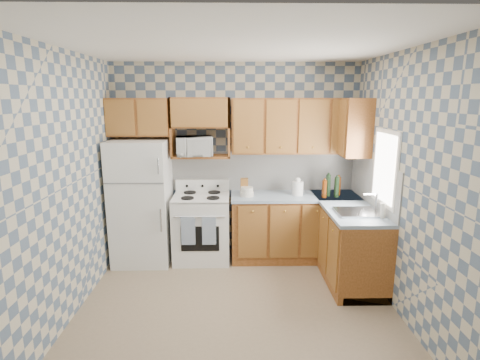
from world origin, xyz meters
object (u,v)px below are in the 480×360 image
refrigerator (142,202)px  electric_kettle (298,188)px  stove_body (202,228)px  microwave (194,146)px

refrigerator → electric_kettle: 2.13m
refrigerator → stove_body: 0.89m
stove_body → electric_kettle: (1.32, -0.00, 0.57)m
microwave → electric_kettle: microwave is taller
refrigerator → electric_kettle: (2.12, 0.02, 0.18)m
electric_kettle → stove_body: bearing=180.0°
refrigerator → microwave: (0.71, 0.12, 0.74)m
refrigerator → microwave: 1.04m
refrigerator → microwave: size_ratio=3.51×
microwave → refrigerator: bearing=-179.8°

